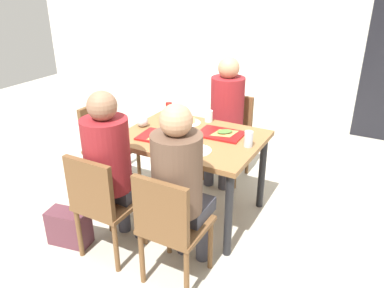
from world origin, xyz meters
name	(u,v)px	position (x,y,z in m)	size (l,w,h in m)	color
ground_plane	(192,212)	(0.00, 0.00, -0.01)	(10.00, 10.00, 0.02)	#B2AD9E
back_wall	(299,16)	(0.00, 3.20, 1.40)	(10.00, 0.10, 2.80)	silver
main_table	(192,146)	(0.00, 0.00, 0.63)	(1.11, 0.85, 0.73)	olive
chair_near_left	(101,200)	(-0.28, -0.81, 0.48)	(0.40, 0.40, 0.83)	brown
chair_near_right	(169,223)	(0.28, -0.81, 0.48)	(0.40, 0.40, 0.83)	brown
chair_far_side	(230,131)	(0.00, 0.81, 0.48)	(0.40, 0.40, 0.83)	brown
chair_left_end	(105,141)	(-0.94, 0.00, 0.48)	(0.40, 0.40, 0.83)	brown
person_in_red	(111,161)	(-0.28, -0.67, 0.73)	(0.32, 0.42, 1.24)	#383842
person_in_brown_jacket	(180,180)	(0.28, -0.67, 0.73)	(0.32, 0.42, 1.24)	#383842
person_far_side	(226,112)	(0.00, 0.67, 0.73)	(0.32, 0.42, 1.24)	#383842
tray_red_near	(162,137)	(-0.19, -0.15, 0.73)	(0.36, 0.26, 0.02)	#B21414
tray_red_far	(221,134)	(0.19, 0.13, 0.73)	(0.36, 0.26, 0.02)	#B21414
paper_plate_center	(188,123)	(-0.17, 0.23, 0.73)	(0.22, 0.22, 0.01)	white
paper_plate_near_edge	(197,150)	(0.17, -0.23, 0.73)	(0.22, 0.22, 0.01)	white
pizza_slice_a	(162,135)	(-0.19, -0.16, 0.75)	(0.23, 0.24, 0.02)	#C68C47
pizza_slice_b	(225,132)	(0.22, 0.14, 0.75)	(0.22, 0.23, 0.02)	#C68C47
pizza_slice_c	(187,121)	(-0.19, 0.25, 0.74)	(0.14, 0.19, 0.02)	tan
plastic_cup_a	(209,116)	(-0.03, 0.36, 0.78)	(0.07, 0.07, 0.10)	white
plastic_cup_b	(171,147)	(0.03, -0.36, 0.78)	(0.07, 0.07, 0.10)	white
soda_can	(249,139)	(0.47, 0.02, 0.79)	(0.07, 0.07, 0.12)	#B7BCC6
condiment_bottle	(169,111)	(-0.36, 0.23, 0.81)	(0.06, 0.06, 0.16)	red
foil_bundle	(142,121)	(-0.47, -0.02, 0.78)	(0.10, 0.10, 0.10)	silver
handbag	(69,227)	(-0.63, -0.83, 0.14)	(0.32, 0.16, 0.28)	#592D38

